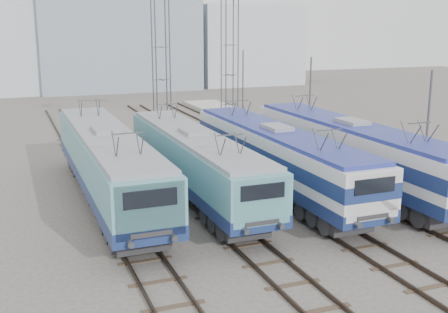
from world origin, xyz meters
TOP-DOWN VIEW (x-y plane):
  - ground at (0.00, 0.00)m, footprint 160.00×160.00m
  - platform at (10.20, 8.00)m, footprint 4.00×70.00m
  - locomotive_far_left at (-6.75, 7.93)m, footprint 2.96×18.70m
  - locomotive_center_left at (-2.25, 7.15)m, footprint 2.76×17.41m
  - locomotive_center_right at (2.25, 6.30)m, footprint 2.82×17.81m
  - locomotive_far_right at (6.75, 5.81)m, footprint 2.91×18.42m
  - catenary_tower_west at (0.00, 22.00)m, footprint 4.50×1.20m
  - catenary_tower_east at (6.50, 24.00)m, footprint 4.50×1.20m
  - mast_front at (8.60, 2.00)m, footprint 0.12×0.12m
  - mast_mid at (8.60, 14.00)m, footprint 0.12×0.12m
  - mast_rear at (8.60, 26.00)m, footprint 0.12×0.12m
  - building_center at (4.00, 62.00)m, footprint 22.00×14.00m
  - building_east at (24.00, 62.00)m, footprint 16.00×12.00m

SIDE VIEW (x-z plane):
  - ground at x=0.00m, z-range 0.00..0.00m
  - platform at x=10.20m, z-range 0.00..0.30m
  - locomotive_center_left at x=-2.25m, z-range 0.54..3.81m
  - locomotive_center_right at x=2.25m, z-range 0.60..3.95m
  - locomotive_far_left at x=-6.75m, z-range 0.56..4.08m
  - locomotive_far_right at x=6.75m, z-range 0.62..4.08m
  - mast_front at x=8.60m, z-range 0.00..7.00m
  - mast_mid at x=8.60m, z-range 0.00..7.00m
  - mast_rear at x=8.60m, z-range 0.00..7.00m
  - building_east at x=24.00m, z-range 0.00..12.00m
  - catenary_tower_west at x=0.00m, z-range 0.64..12.64m
  - catenary_tower_east at x=6.50m, z-range 0.64..12.64m
  - building_center at x=4.00m, z-range 0.00..18.00m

